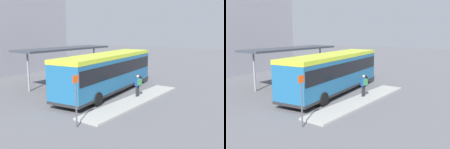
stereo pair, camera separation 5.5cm
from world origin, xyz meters
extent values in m
plane|color=#5B5B60|center=(0.00, 0.00, 0.00)|extent=(120.00, 120.00, 0.00)
cube|color=#9E9E99|center=(-0.87, -3.13, 0.06)|extent=(11.00, 1.80, 0.12)
cube|color=#1E6093|center=(0.00, 0.00, 1.80)|extent=(11.78, 3.90, 2.89)
cube|color=#C6DB33|center=(0.00, 0.00, 3.09)|extent=(11.80, 3.92, 0.30)
cube|color=black|center=(0.00, 0.00, 2.14)|extent=(11.55, 3.91, 1.01)
cube|color=black|center=(5.72, 0.68, 2.14)|extent=(0.36, 2.35, 1.11)
cube|color=#28282B|center=(0.00, 0.00, 0.45)|extent=(11.79, 3.91, 0.20)
cylinder|color=black|center=(3.41, 1.64, 0.48)|extent=(0.99, 0.39, 0.97)
cylinder|color=black|center=(3.70, -0.80, 0.48)|extent=(0.99, 0.39, 0.97)
cylinder|color=black|center=(-3.70, 0.80, 0.48)|extent=(0.99, 0.39, 0.97)
cylinder|color=black|center=(-3.41, -1.64, 0.48)|extent=(0.99, 0.39, 0.97)
cylinder|color=#232328|center=(-0.06, -2.76, 0.53)|extent=(0.15, 0.15, 0.81)
cylinder|color=#232328|center=(0.12, -2.81, 0.53)|extent=(0.15, 0.15, 0.81)
cube|color=#194799|center=(0.03, -2.79, 1.24)|extent=(0.45, 0.32, 0.61)
cube|color=#337542|center=(-0.03, -2.99, 1.27)|extent=(0.35, 0.27, 0.46)
sphere|color=tan|center=(0.03, -2.79, 1.67)|extent=(0.22, 0.22, 0.22)
torus|color=black|center=(8.59, 1.53, 0.33)|extent=(0.15, 0.67, 0.67)
torus|color=black|center=(8.44, 2.42, 0.33)|extent=(0.15, 0.67, 0.67)
cylinder|color=#2847AD|center=(8.52, 1.98, 0.55)|extent=(0.15, 0.70, 0.04)
cylinder|color=#2847AD|center=(8.49, 2.14, 0.49)|extent=(0.04, 0.04, 0.33)
cube|color=black|center=(8.49, 2.14, 0.65)|extent=(0.10, 0.19, 0.04)
cylinder|color=#2847AD|center=(8.58, 1.62, 0.62)|extent=(0.48, 0.11, 0.03)
torus|color=black|center=(8.50, 2.22, 0.36)|extent=(0.14, 0.74, 0.74)
torus|color=black|center=(8.37, 3.21, 0.36)|extent=(0.14, 0.74, 0.74)
cylinder|color=black|center=(8.43, 2.71, 0.60)|extent=(0.14, 0.78, 0.04)
cylinder|color=black|center=(8.41, 2.89, 0.54)|extent=(0.04, 0.04, 0.36)
cube|color=black|center=(8.41, 2.89, 0.72)|extent=(0.09, 0.19, 0.04)
cylinder|color=black|center=(8.48, 2.32, 0.69)|extent=(0.48, 0.09, 0.03)
torus|color=black|center=(8.68, 2.99, 0.34)|extent=(0.13, 0.68, 0.68)
torus|color=black|center=(8.56, 3.90, 0.34)|extent=(0.13, 0.68, 0.68)
cylinder|color=gold|center=(8.62, 3.44, 0.56)|extent=(0.13, 0.72, 0.04)
cylinder|color=gold|center=(8.60, 3.61, 0.50)|extent=(0.04, 0.04, 0.33)
cube|color=black|center=(8.60, 3.61, 0.67)|extent=(0.09, 0.19, 0.04)
cylinder|color=gold|center=(8.66, 3.08, 0.64)|extent=(0.48, 0.09, 0.03)
cube|color=#383D47|center=(0.84, 5.75, 3.39)|extent=(10.15, 2.84, 0.18)
cylinder|color=gray|center=(-3.47, 5.75, 1.65)|extent=(0.16, 0.16, 3.30)
cylinder|color=gray|center=(5.16, 5.75, 1.65)|extent=(0.16, 0.16, 3.30)
cylinder|color=slate|center=(5.31, 3.36, 0.28)|extent=(0.64, 0.64, 0.55)
sphere|color=#337F38|center=(5.31, 3.36, 0.83)|extent=(0.74, 0.74, 0.74)
cylinder|color=slate|center=(0.99, 3.13, 0.23)|extent=(0.68, 0.68, 0.47)
sphere|color=#286B2D|center=(0.99, 3.13, 0.76)|extent=(0.79, 0.79, 0.79)
cylinder|color=#4C4C51|center=(-7.03, -3.14, 1.20)|extent=(0.08, 0.08, 2.40)
cube|color=#D84C19|center=(-7.03, -3.14, 2.60)|extent=(0.44, 0.03, 0.40)
camera|label=1|loc=(-16.17, -11.98, 5.01)|focal=40.00mm
camera|label=2|loc=(-16.13, -12.02, 5.01)|focal=40.00mm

